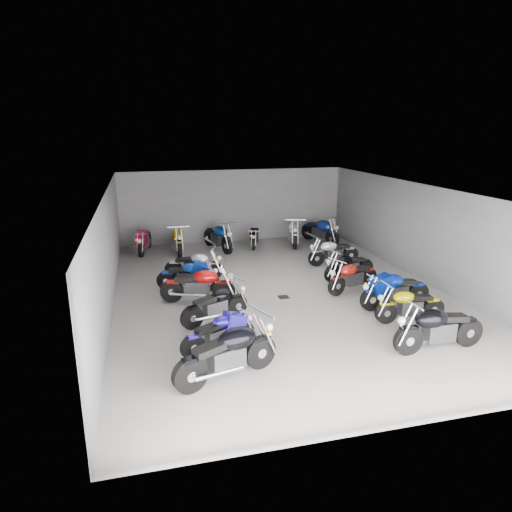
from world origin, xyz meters
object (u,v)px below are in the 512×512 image
Objects in this scene: motorcycle_right_e at (349,266)px; motorcycle_right_b at (409,305)px; motorcycle_back_c at (218,237)px; motorcycle_right_a at (438,328)px; motorcycle_right_d at (353,276)px; motorcycle_left_f at (194,265)px; motorcycle_left_e at (189,276)px; motorcycle_right_c at (394,290)px; motorcycle_back_d at (255,237)px; motorcycle_left_b at (220,333)px; motorcycle_back_f at (320,231)px; motorcycle_left_c at (216,305)px; drain_grate at (284,297)px; motorcycle_left_d at (199,285)px; motorcycle_right_f at (333,252)px; motorcycle_back_a at (144,241)px; motorcycle_back_b at (177,239)px; motorcycle_left_a at (228,353)px; motorcycle_back_e at (294,232)px.

motorcycle_right_b is at bearing 167.96° from motorcycle_right_e.
motorcycle_right_a is at bearing 90.93° from motorcycle_back_c.
motorcycle_right_d reaches higher than motorcycle_right_b.
motorcycle_left_f is 0.99× the size of motorcycle_right_b.
motorcycle_right_c is at bearing 81.66° from motorcycle_left_e.
motorcycle_left_f is 4.80m from motorcycle_back_d.
motorcycle_right_d reaches higher than motorcycle_left_b.
motorcycle_left_b is 0.79× the size of motorcycle_back_f.
motorcycle_left_c is at bearing 33.13° from motorcycle_back_f.
drain_grate is 6.09m from motorcycle_back_c.
motorcycle_left_d reaches higher than motorcycle_left_f.
motorcycle_right_b is 0.96× the size of motorcycle_right_f.
motorcycle_left_f is at bearing 48.91° from motorcycle_right_c.
motorcycle_left_e reaches higher than motorcycle_right_b.
drain_grate is 0.17× the size of motorcycle_left_c.
motorcycle_back_a is at bearing 169.60° from motorcycle_left_b.
motorcycle_right_b is at bearing 73.81° from motorcycle_left_e.
drain_grate is at bearing 57.51° from motorcycle_right_c.
motorcycle_right_f is 6.38m from motorcycle_back_b.
motorcycle_right_e is 0.86× the size of motorcycle_back_b.
motorcycle_back_c is (-3.63, 4.91, 0.09)m from motorcycle_right_e.
motorcycle_left_e is 0.98× the size of motorcycle_right_d.
motorcycle_right_b is 0.93× the size of motorcycle_back_a.
motorcycle_right_b is 5.36m from motorcycle_right_f.
motorcycle_right_a is at bearing 133.49° from motorcycle_back_a.
motorcycle_back_b reaches higher than motorcycle_left_e.
motorcycle_back_b is at bearing -163.11° from motorcycle_left_d.
drain_grate is 7.52m from motorcycle_back_a.
motorcycle_left_a is at bearing 122.88° from motorcycle_right_e.
motorcycle_right_c is 7.67m from motorcycle_back_e.
motorcycle_left_d is 1.11× the size of motorcycle_right_e.
drain_grate is 2.89m from motorcycle_right_e.
motorcycle_right_b is 10.11m from motorcycle_back_b.
motorcycle_back_c is at bearing 17.08° from motorcycle_right_a.
motorcycle_left_f is at bearing 159.24° from motorcycle_left_c.
motorcycle_left_c is 0.98× the size of motorcycle_left_f.
motorcycle_left_b is 5.18m from motorcycle_right_b.
motorcycle_back_c is (1.52, 10.17, -0.01)m from motorcycle_left_a.
motorcycle_right_c is 1.04× the size of motorcycle_back_a.
motorcycle_right_b is at bearing 122.74° from motorcycle_back_d.
motorcycle_left_e is 4.97m from motorcycle_back_c.
motorcycle_back_f reaches higher than motorcycle_left_c.
motorcycle_right_d is 6.37m from motorcycle_back_d.
motorcycle_right_b is at bearing -11.40° from motorcycle_right_a.
motorcycle_back_a reaches higher than motorcycle_left_e.
motorcycle_back_b is at bearing -19.77° from motorcycle_back_c.
motorcycle_right_d is at bearing 164.40° from motorcycle_right_f.
motorcycle_back_e reaches higher than motorcycle_right_b.
motorcycle_left_d is 0.95× the size of motorcycle_back_c.
motorcycle_back_a is (-6.65, 5.26, 0.03)m from motorcycle_right_e.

